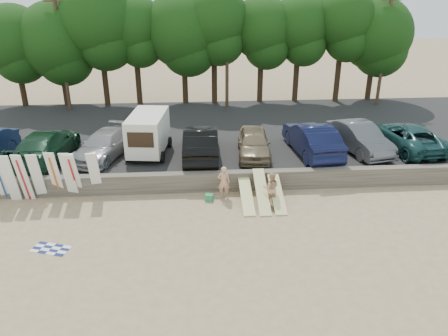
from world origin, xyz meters
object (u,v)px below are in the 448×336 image
(car_1, at_px, (46,146))
(car_2, at_px, (105,145))
(beachgoer_b, at_px, (271,188))
(car_4, at_px, (254,143))
(car_6, at_px, (360,138))
(cooler, at_px, (209,197))
(car_5, at_px, (312,139))
(box_trailer, at_px, (148,132))
(beachgoer_a, at_px, (224,182))
(car_7, at_px, (408,137))
(car_3, at_px, (201,142))

(car_1, bearing_deg, car_2, -171.07)
(beachgoer_b, bearing_deg, car_2, -19.74)
(car_1, height_order, car_4, car_1)
(car_6, bearing_deg, cooler, -167.34)
(car_4, bearing_deg, car_5, 5.19)
(box_trailer, distance_m, beachgoer_a, 6.03)
(box_trailer, height_order, beachgoer_a, box_trailer)
(box_trailer, distance_m, car_2, 2.53)
(car_4, height_order, car_5, car_5)
(car_6, relative_size, cooler, 13.14)
(car_2, height_order, cooler, car_2)
(car_5, bearing_deg, beachgoer_b, 49.57)
(car_4, xyz_separation_m, beachgoer_b, (0.25, -4.43, -0.66))
(car_4, xyz_separation_m, car_7, (9.14, 0.37, 0.00))
(car_7, height_order, beachgoer_b, car_7)
(car_6, bearing_deg, car_4, 169.59)
(car_5, bearing_deg, beachgoer_a, 29.59)
(box_trailer, bearing_deg, cooler, -48.18)
(car_2, bearing_deg, cooler, -18.72)
(car_1, height_order, beachgoer_b, car_1)
(car_1, height_order, car_7, car_1)
(car_3, bearing_deg, beachgoer_a, 107.03)
(car_4, bearing_deg, cooler, -119.37)
(box_trailer, height_order, beachgoer_b, box_trailer)
(car_1, bearing_deg, car_5, -176.43)
(car_6, bearing_deg, car_5, 171.91)
(beachgoer_a, bearing_deg, car_5, -140.03)
(car_1, bearing_deg, beachgoer_a, 161.85)
(car_6, distance_m, cooler, 9.93)
(car_3, height_order, beachgoer_b, car_3)
(cooler, bearing_deg, beachgoer_a, 32.07)
(car_4, bearing_deg, car_1, -175.89)
(box_trailer, height_order, car_4, box_trailer)
(car_5, xyz_separation_m, beachgoer_b, (-3.08, -4.45, -0.80))
(car_4, height_order, car_6, car_6)
(beachgoer_a, xyz_separation_m, cooler, (-0.73, -0.23, -0.68))
(car_2, bearing_deg, box_trailer, 24.71)
(car_4, distance_m, car_5, 3.34)
(box_trailer, relative_size, car_6, 0.78)
(beachgoer_b, bearing_deg, car_6, -132.12)
(car_4, height_order, car_7, car_7)
(car_5, relative_size, car_7, 1.00)
(car_7, relative_size, cooler, 14.35)
(car_2, height_order, beachgoer_b, car_2)
(box_trailer, relative_size, car_5, 0.71)
(car_4, distance_m, car_6, 6.19)
(box_trailer, xyz_separation_m, car_6, (12.12, -0.41, -0.49))
(car_1, xyz_separation_m, car_5, (14.80, -0.13, 0.06))
(car_3, bearing_deg, beachgoer_b, 127.96)
(car_2, distance_m, car_5, 11.71)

